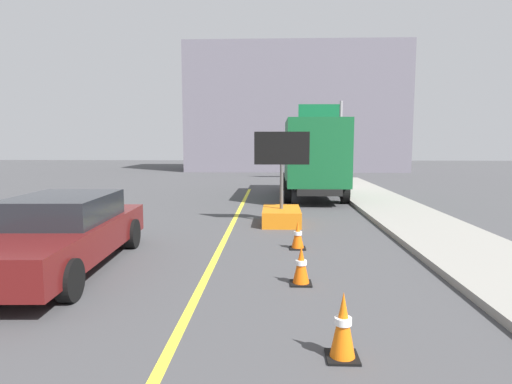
{
  "coord_description": "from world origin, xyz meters",
  "views": [
    {
      "loc": [
        1.19,
        2.01,
        2.39
      ],
      "look_at": [
        0.97,
        7.47,
        1.76
      ],
      "focal_mm": 30.27,
      "sensor_mm": 36.0,
      "label": 1
    }
  ],
  "objects": [
    {
      "name": "lane_center_stripe",
      "position": [
        0.0,
        6.0,
        0.0
      ],
      "size": [
        0.14,
        36.0,
        0.01
      ],
      "primitive_type": "cube",
      "color": "yellow",
      "rests_on": "ground"
    },
    {
      "name": "arrow_board_trailer",
      "position": [
        1.44,
        14.59,
        0.48
      ],
      "size": [
        1.6,
        1.81,
        2.7
      ],
      "color": "orange",
      "rests_on": "ground"
    },
    {
      "name": "box_truck",
      "position": [
        2.92,
        20.92,
        1.79
      ],
      "size": [
        2.58,
        7.14,
        3.3
      ],
      "color": "black",
      "rests_on": "ground"
    },
    {
      "name": "pickup_car",
      "position": [
        -2.84,
        9.86,
        0.7
      ],
      "size": [
        2.19,
        5.13,
        1.38
      ],
      "color": "#591414",
      "rests_on": "ground"
    },
    {
      "name": "highway_guide_sign",
      "position": [
        4.71,
        29.91,
        3.42
      ],
      "size": [
        2.79,
        0.18,
        5.0
      ],
      "color": "gray",
      "rests_on": "ground"
    },
    {
      "name": "far_building_block",
      "position": [
        3.05,
        39.99,
        5.19
      ],
      "size": [
        18.13,
        7.07,
        10.38
      ],
      "primitive_type": "cube",
      "color": "slate",
      "rests_on": "ground"
    },
    {
      "name": "traffic_cone_mid_lane",
      "position": [
        1.97,
        6.6,
        0.38
      ],
      "size": [
        0.36,
        0.36,
        0.76
      ],
      "color": "black",
      "rests_on": "ground"
    },
    {
      "name": "traffic_cone_far_lane",
      "position": [
        1.67,
        9.11,
        0.33
      ],
      "size": [
        0.36,
        0.36,
        0.66
      ],
      "color": "black",
      "rests_on": "ground"
    },
    {
      "name": "traffic_cone_curbside",
      "position": [
        1.75,
        11.57,
        0.31
      ],
      "size": [
        0.36,
        0.36,
        0.63
      ],
      "color": "black",
      "rests_on": "ground"
    }
  ]
}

